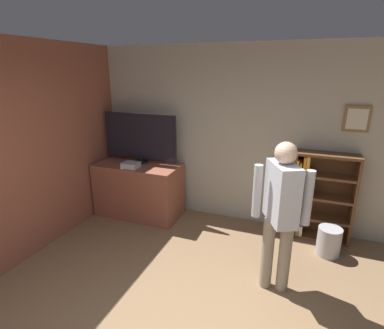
{
  "coord_description": "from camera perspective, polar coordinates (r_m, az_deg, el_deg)",
  "views": [
    {
      "loc": [
        0.83,
        -1.38,
        2.33
      ],
      "look_at": [
        -0.48,
        2.01,
        1.17
      ],
      "focal_mm": 28.0,
      "sensor_mm": 36.0,
      "label": 1
    }
  ],
  "objects": [
    {
      "name": "bookshelf",
      "position": [
        4.58,
        22.64,
        -5.53
      ],
      "size": [
        0.82,
        0.28,
        1.26
      ],
      "color": "brown",
      "rests_on": "ground_plane"
    },
    {
      "name": "game_console",
      "position": [
        4.73,
        -11.58,
        -0.11
      ],
      "size": [
        0.25,
        0.2,
        0.08
      ],
      "color": "silver",
      "rests_on": "tv_ledge"
    },
    {
      "name": "person",
      "position": [
        3.22,
        16.53,
        -7.68
      ],
      "size": [
        0.59,
        0.49,
        1.67
      ],
      "rotation": [
        0.0,
        0.0,
        -1.11
      ],
      "color": "gray",
      "rests_on": "ground_plane"
    },
    {
      "name": "waste_bin",
      "position": [
        4.41,
        24.61,
        -13.17
      ],
      "size": [
        0.3,
        0.3,
        0.38
      ],
      "color": "#B7B7BC",
      "rests_on": "ground_plane"
    },
    {
      "name": "remote_loose",
      "position": [
        4.74,
        -12.85,
        -0.55
      ],
      "size": [
        0.04,
        0.14,
        0.02
      ],
      "color": "white",
      "rests_on": "tv_ledge"
    },
    {
      "name": "wall_back",
      "position": [
        4.61,
        10.28,
        5.11
      ],
      "size": [
        6.7,
        0.09,
        2.7
      ],
      "color": "#B2AD9E",
      "rests_on": "ground_plane"
    },
    {
      "name": "television",
      "position": [
        4.88,
        -9.87,
        5.09
      ],
      "size": [
        1.26,
        0.22,
        0.8
      ],
      "color": "black",
      "rests_on": "tv_ledge"
    },
    {
      "name": "wall_side_brick",
      "position": [
        4.43,
        -26.27,
        3.03
      ],
      "size": [
        0.06,
        4.61,
        2.7
      ],
      "color": "#93513D",
      "rests_on": "ground_plane"
    },
    {
      "name": "tv_ledge",
      "position": [
        5.04,
        -10.04,
        -4.7
      ],
      "size": [
        1.37,
        0.67,
        0.87
      ],
      "color": "#93513D",
      "rests_on": "ground_plane"
    }
  ]
}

